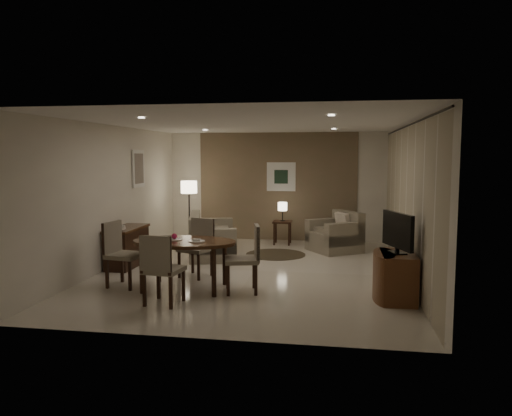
% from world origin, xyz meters
% --- Properties ---
extents(room_shell, '(5.50, 7.00, 2.70)m').
position_xyz_m(room_shell, '(0.00, 0.40, 1.35)').
color(room_shell, beige).
rests_on(room_shell, ground).
extents(taupe_accent, '(3.96, 0.03, 2.70)m').
position_xyz_m(taupe_accent, '(0.00, 3.48, 1.35)').
color(taupe_accent, '#775F4A').
rests_on(taupe_accent, wall_back).
extents(curtain_wall, '(0.08, 6.70, 2.58)m').
position_xyz_m(curtain_wall, '(2.68, 0.00, 1.32)').
color(curtain_wall, '#BAAA91').
rests_on(curtain_wall, wall_right).
extents(curtain_rod, '(0.03, 6.80, 0.03)m').
position_xyz_m(curtain_rod, '(2.68, 0.00, 2.64)').
color(curtain_rod, black).
rests_on(curtain_rod, wall_right).
extents(art_back_frame, '(0.72, 0.03, 0.72)m').
position_xyz_m(art_back_frame, '(0.10, 3.46, 1.60)').
color(art_back_frame, silver).
rests_on(art_back_frame, wall_back).
extents(art_back_canvas, '(0.34, 0.01, 0.34)m').
position_xyz_m(art_back_canvas, '(0.10, 3.44, 1.60)').
color(art_back_canvas, '#1B3120').
rests_on(art_back_canvas, wall_back).
extents(art_left_frame, '(0.03, 0.60, 0.80)m').
position_xyz_m(art_left_frame, '(-2.72, 1.20, 1.85)').
color(art_left_frame, silver).
rests_on(art_left_frame, wall_left).
extents(art_left_canvas, '(0.01, 0.46, 0.64)m').
position_xyz_m(art_left_canvas, '(-2.71, 1.20, 1.85)').
color(art_left_canvas, gray).
rests_on(art_left_canvas, wall_left).
extents(downlight_nl, '(0.10, 0.10, 0.01)m').
position_xyz_m(downlight_nl, '(-1.40, -1.80, 2.69)').
color(downlight_nl, white).
rests_on(downlight_nl, ceiling).
extents(downlight_nr, '(0.10, 0.10, 0.01)m').
position_xyz_m(downlight_nr, '(1.40, -1.80, 2.69)').
color(downlight_nr, white).
rests_on(downlight_nr, ceiling).
extents(downlight_fl, '(0.10, 0.10, 0.01)m').
position_xyz_m(downlight_fl, '(-1.40, 1.80, 2.69)').
color(downlight_fl, white).
rests_on(downlight_fl, ceiling).
extents(downlight_fr, '(0.10, 0.10, 0.01)m').
position_xyz_m(downlight_fr, '(1.40, 1.80, 2.69)').
color(downlight_fr, white).
rests_on(downlight_fr, ceiling).
extents(console_desk, '(0.48, 1.20, 0.75)m').
position_xyz_m(console_desk, '(-2.49, 0.00, 0.38)').
color(console_desk, '#4B2D18').
rests_on(console_desk, floor).
extents(telephone, '(0.20, 0.14, 0.09)m').
position_xyz_m(telephone, '(-2.49, -0.30, 0.80)').
color(telephone, white).
rests_on(telephone, console_desk).
extents(tv_cabinet, '(0.48, 0.90, 0.70)m').
position_xyz_m(tv_cabinet, '(2.40, -1.50, 0.35)').
color(tv_cabinet, brown).
rests_on(tv_cabinet, floor).
extents(flat_tv, '(0.36, 0.85, 0.60)m').
position_xyz_m(flat_tv, '(2.38, -1.50, 1.02)').
color(flat_tv, black).
rests_on(flat_tv, tv_cabinet).
extents(dining_table, '(1.66, 1.04, 0.78)m').
position_xyz_m(dining_table, '(-0.89, -1.43, 0.39)').
color(dining_table, '#4B2D18').
rests_on(dining_table, floor).
extents(chair_near, '(0.56, 0.56, 1.03)m').
position_xyz_m(chair_near, '(-0.93, -2.25, 0.51)').
color(chair_near, gray).
rests_on(chair_near, floor).
extents(chair_far, '(0.62, 0.62, 1.01)m').
position_xyz_m(chair_far, '(-0.94, -0.61, 0.51)').
color(chair_far, gray).
rests_on(chair_far, floor).
extents(chair_left, '(0.59, 0.59, 1.06)m').
position_xyz_m(chair_left, '(-1.88, -1.43, 0.53)').
color(chair_left, gray).
rests_on(chair_left, floor).
extents(chair_right, '(0.62, 0.62, 1.05)m').
position_xyz_m(chair_right, '(0.04, -1.46, 0.53)').
color(chair_right, gray).
rests_on(chair_right, floor).
extents(plate_a, '(0.26, 0.26, 0.02)m').
position_xyz_m(plate_a, '(-1.07, -1.38, 0.79)').
color(plate_a, white).
rests_on(plate_a, dining_table).
extents(plate_b, '(0.26, 0.26, 0.02)m').
position_xyz_m(plate_b, '(-0.67, -1.48, 0.79)').
color(plate_b, white).
rests_on(plate_b, dining_table).
extents(fruit_apple, '(0.09, 0.09, 0.09)m').
position_xyz_m(fruit_apple, '(-1.07, -1.38, 0.84)').
color(fruit_apple, '#B11441').
rests_on(fruit_apple, plate_a).
extents(napkin, '(0.12, 0.08, 0.03)m').
position_xyz_m(napkin, '(-0.67, -1.48, 0.81)').
color(napkin, white).
rests_on(napkin, plate_b).
extents(round_rug, '(1.28, 1.28, 0.01)m').
position_xyz_m(round_rug, '(0.20, 1.57, 0.01)').
color(round_rug, '#423725').
rests_on(round_rug, floor).
extents(sofa, '(2.05, 1.38, 0.88)m').
position_xyz_m(sofa, '(-1.13, 1.31, 0.44)').
color(sofa, gray).
rests_on(sofa, floor).
extents(armchair, '(1.34, 1.35, 0.88)m').
position_xyz_m(armchair, '(1.44, 2.15, 0.44)').
color(armchair, gray).
rests_on(armchair, floor).
extents(side_table, '(0.44, 0.44, 0.56)m').
position_xyz_m(side_table, '(0.20, 2.87, 0.28)').
color(side_table, '#321C10').
rests_on(side_table, floor).
extents(table_lamp, '(0.22, 0.22, 0.50)m').
position_xyz_m(table_lamp, '(0.20, 2.87, 0.81)').
color(table_lamp, '#FFEAC1').
rests_on(table_lamp, side_table).
extents(floor_lamp, '(0.39, 0.39, 1.52)m').
position_xyz_m(floor_lamp, '(-2.02, 2.55, 0.76)').
color(floor_lamp, '#FFE5B7').
rests_on(floor_lamp, floor).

